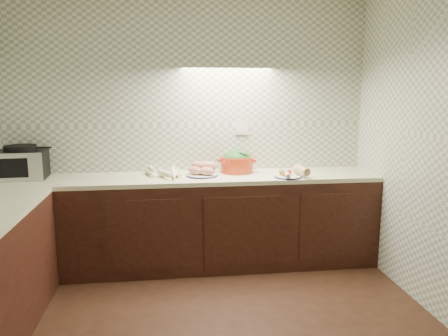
{
  "coord_description": "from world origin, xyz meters",
  "views": [
    {
      "loc": [
        -0.2,
        -2.59,
        1.75
      ],
      "look_at": [
        0.29,
        1.25,
        1.02
      ],
      "focal_mm": 35.0,
      "sensor_mm": 36.0,
      "label": 1
    }
  ],
  "objects": [
    {
      "name": "parsnip_pile",
      "position": [
        -0.23,
        1.49,
        0.93
      ],
      "size": [
        0.42,
        0.41,
        0.07
      ],
      "color": "beige",
      "rests_on": "counter"
    },
    {
      "name": "room",
      "position": [
        0.0,
        0.0,
        1.63
      ],
      "size": [
        3.6,
        3.6,
        2.6
      ],
      "color": "black",
      "rests_on": "ground"
    },
    {
      "name": "counter",
      "position": [
        -0.68,
        0.68,
        0.45
      ],
      "size": [
        3.6,
        3.6,
        0.9
      ],
      "color": "black",
      "rests_on": "ground"
    },
    {
      "name": "sweet_potato_plate",
      "position": [
        0.11,
        1.51,
        0.95
      ],
      "size": [
        0.31,
        0.3,
        0.14
      ],
      "rotation": [
        0.0,
        0.0,
        -0.36
      ],
      "color": "#15143E",
      "rests_on": "counter"
    },
    {
      "name": "dutch_oven",
      "position": [
        0.47,
        1.64,
        1.01
      ],
      "size": [
        0.39,
        0.37,
        0.22
      ],
      "rotation": [
        0.0,
        0.0,
        -0.2
      ],
      "color": "#B33315",
      "rests_on": "counter"
    },
    {
      "name": "onion_bowl",
      "position": [
        0.16,
        1.62,
        0.95
      ],
      "size": [
        0.17,
        0.17,
        0.13
      ],
      "color": "black",
      "rests_on": "counter"
    },
    {
      "name": "toaster_oven",
      "position": [
        -1.56,
        1.59,
        1.05
      ],
      "size": [
        0.46,
        0.36,
        0.31
      ],
      "rotation": [
        0.0,
        0.0,
        0.06
      ],
      "color": "black",
      "rests_on": "counter"
    },
    {
      "name": "veg_plate",
      "position": [
        0.96,
        1.35,
        0.94
      ],
      "size": [
        0.32,
        0.3,
        0.12
      ],
      "rotation": [
        0.0,
        0.0,
        0.15
      ],
      "color": "#15143E",
      "rests_on": "counter"
    }
  ]
}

